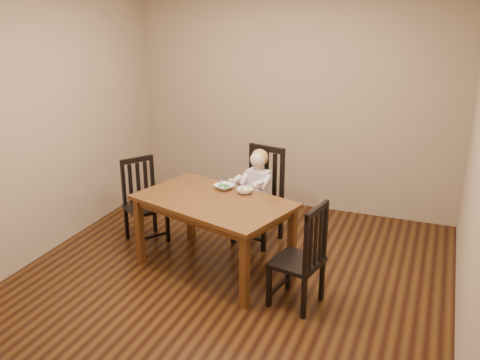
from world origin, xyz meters
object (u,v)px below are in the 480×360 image
at_px(chair_left, 144,202).
at_px(toddler, 258,186).
at_px(dining_table, 214,208).
at_px(chair_right, 302,258).
at_px(chair_child, 260,197).
at_px(bowl_veg, 245,191).
at_px(bowl_peas, 224,187).

distance_m(chair_left, toddler, 1.25).
relative_size(dining_table, chair_right, 1.74).
bearing_deg(chair_child, bowl_veg, 104.36).
bearing_deg(chair_right, dining_table, 82.80).
height_order(dining_table, chair_child, chair_child).
bearing_deg(dining_table, chair_child, 75.89).
bearing_deg(bowl_veg, toddler, 93.81).
bearing_deg(chair_left, dining_table, 105.44).
bearing_deg(toddler, bowl_peas, 77.12).
distance_m(chair_left, bowl_veg, 1.24).
distance_m(bowl_peas, bowl_veg, 0.24).
distance_m(dining_table, bowl_veg, 0.36).
xyz_separation_m(dining_table, chair_left, (-0.98, 0.33, -0.21)).
bearing_deg(chair_left, toddler, 143.11).
distance_m(chair_child, chair_left, 1.26).
distance_m(chair_right, toddler, 1.33).
xyz_separation_m(dining_table, chair_right, (0.96, -0.33, -0.19)).
relative_size(dining_table, chair_left, 1.81).
bearing_deg(bowl_peas, toddler, 64.99).
xyz_separation_m(chair_left, bowl_peas, (0.96, -0.03, 0.31)).
height_order(toddler, bowl_veg, toddler).
relative_size(chair_left, toddler, 1.70).
relative_size(chair_child, chair_left, 1.14).
height_order(chair_child, toddler, chair_child).
relative_size(chair_left, bowl_peas, 4.84).
xyz_separation_m(dining_table, bowl_peas, (-0.02, 0.30, 0.11)).
relative_size(chair_right, bowl_veg, 5.83).
bearing_deg(bowl_veg, chair_left, 176.57).
relative_size(toddler, bowl_veg, 3.31).
height_order(dining_table, bowl_peas, bowl_peas).
relative_size(chair_child, bowl_veg, 6.39).
relative_size(chair_right, toddler, 1.76).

